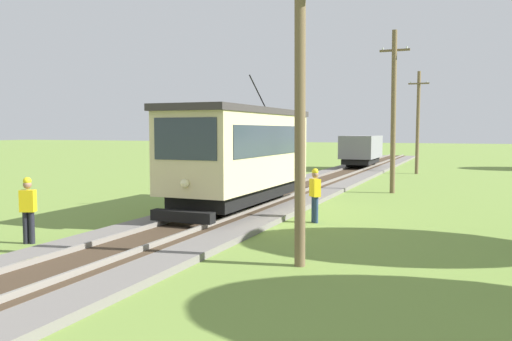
# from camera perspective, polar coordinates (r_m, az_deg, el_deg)

# --- Properties ---
(red_tram) EXTENTS (2.60, 8.54, 4.79)m
(red_tram) POSITION_cam_1_polar(r_m,az_deg,el_deg) (18.86, -1.67, 1.95)
(red_tram) COLOR beige
(red_tram) RESTS_ON rail_right
(freight_car) EXTENTS (2.40, 5.20, 2.31)m
(freight_car) POSITION_cam_1_polar(r_m,az_deg,el_deg) (40.45, 11.56, 2.28)
(freight_car) COLOR slate
(freight_car) RESTS_ON rail_right
(utility_pole_near_tram) EXTENTS (1.40, 0.36, 6.93)m
(utility_pole_near_tram) POSITION_cam_1_polar(r_m,az_deg,el_deg) (11.28, 4.89, 7.23)
(utility_pole_near_tram) COLOR brown
(utility_pole_near_tram) RESTS_ON ground
(utility_pole_mid) EXTENTS (1.40, 0.49, 7.72)m
(utility_pole_mid) POSITION_cam_1_polar(r_m,az_deg,el_deg) (25.53, 14.95, 6.40)
(utility_pole_mid) COLOR brown
(utility_pole_mid) RESTS_ON ground
(utility_pole_far) EXTENTS (1.40, 0.51, 7.13)m
(utility_pole_far) POSITION_cam_1_polar(r_m,az_deg,el_deg) (37.76, 17.46, 5.21)
(utility_pole_far) COLOR brown
(utility_pole_far) RESTS_ON ground
(track_worker) EXTENTS (0.44, 0.37, 1.78)m
(track_worker) POSITION_cam_1_polar(r_m,az_deg,el_deg) (14.98, -23.88, -3.72)
(track_worker) COLOR black
(track_worker) RESTS_ON ground
(second_worker) EXTENTS (0.43, 0.44, 1.78)m
(second_worker) POSITION_cam_1_polar(r_m,az_deg,el_deg) (16.94, 6.53, -2.46)
(second_worker) COLOR navy
(second_worker) RESTS_ON ground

